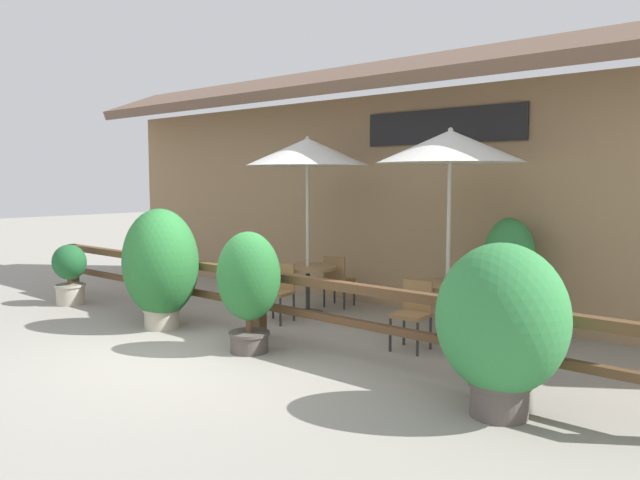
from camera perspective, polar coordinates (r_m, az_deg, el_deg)
ground_plane at (r=8.01m, az=-11.10°, el=-10.29°), size 60.00×60.00×0.00m
building_facade at (r=10.71m, az=6.41°, el=5.49°), size 14.28×1.49×4.23m
patio_railing at (r=8.52m, az=-5.57°, el=-4.46°), size 10.40×0.14×0.95m
patio_umbrella_near at (r=9.99m, az=-1.15°, el=8.01°), size 1.98×1.98×2.86m
dining_table_near at (r=10.10m, az=-1.13°, el=-3.28°), size 0.93×0.93×0.78m
chair_near_streetside at (r=9.57m, az=-3.79°, el=-4.53°), size 0.50×0.50×0.88m
chair_near_wallside at (r=10.62m, az=1.62°, el=-3.51°), size 0.50×0.50×0.88m
patio_umbrella_middle at (r=8.50m, az=11.82°, el=8.32°), size 1.98×1.98×2.86m
dining_table_middle at (r=8.64m, az=11.56°, el=-4.91°), size 0.93×0.93×0.78m
chair_middle_streetside at (r=8.10m, az=8.51°, el=-6.44°), size 0.47×0.47×0.88m
chair_middle_wallside at (r=9.27m, az=13.88°, el=-5.02°), size 0.44×0.44×0.88m
potted_plant_tall_tropical at (r=9.37m, az=-14.38°, el=-2.23°), size 1.17×1.06×1.76m
potted_plant_entrance_palm at (r=5.95m, az=16.25°, el=-7.27°), size 1.22×1.10×1.61m
potted_plant_corner_fern at (r=7.87m, az=-6.55°, el=-3.84°), size 0.84×0.76×1.53m
potted_plant_small_flowering at (r=11.69m, az=-21.92°, el=-2.68°), size 0.62×0.56×1.05m
potted_plant_broad_leaf at (r=9.11m, az=16.90°, el=-2.47°), size 0.74×0.66×1.64m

